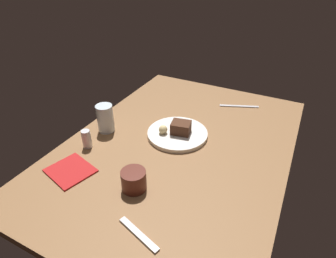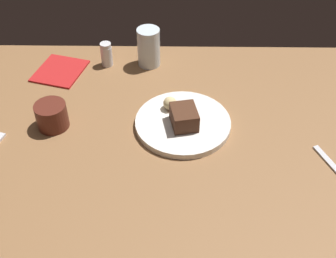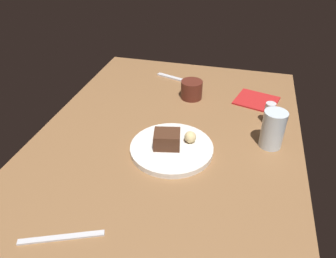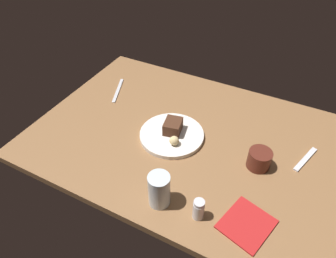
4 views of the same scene
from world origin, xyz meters
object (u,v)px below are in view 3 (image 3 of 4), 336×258
(folded_napkin, at_px, (256,101))
(chocolate_cake_slice, at_px, (167,139))
(coffee_cup, at_px, (192,90))
(dessert_spoon, at_px, (173,78))
(bread_roll, at_px, (190,137))
(salt_shaker, at_px, (269,113))
(butter_knife, at_px, (62,238))
(dessert_plate, at_px, (172,148))
(water_glass, at_px, (273,129))

(folded_napkin, bearing_deg, chocolate_cake_slice, 145.83)
(coffee_cup, distance_m, dessert_spoon, 0.19)
(dessert_spoon, bearing_deg, chocolate_cake_slice, 119.10)
(coffee_cup, bearing_deg, bread_roll, -169.99)
(salt_shaker, relative_size, butter_knife, 0.40)
(salt_shaker, distance_m, coffee_cup, 0.31)
(bread_roll, height_order, folded_napkin, bread_roll)
(dessert_plate, xyz_separation_m, bread_roll, (0.03, -0.05, 0.03))
(bread_roll, relative_size, dessert_spoon, 0.24)
(bread_roll, height_order, salt_shaker, salt_shaker)
(salt_shaker, height_order, butter_knife, salt_shaker)
(bread_roll, bearing_deg, coffee_cup, 10.01)
(coffee_cup, bearing_deg, salt_shaker, -110.68)
(dessert_plate, height_order, bread_roll, bread_roll)
(dessert_spoon, xyz_separation_m, butter_knife, (-0.85, 0.05, -0.00))
(folded_napkin, bearing_deg, salt_shaker, -163.87)
(butter_knife, bearing_deg, coffee_cup, -124.72)
(chocolate_cake_slice, bearing_deg, dessert_spoon, 11.41)
(chocolate_cake_slice, xyz_separation_m, bread_roll, (0.04, -0.06, -0.01))
(chocolate_cake_slice, distance_m, folded_napkin, 0.46)
(water_glass, relative_size, butter_knife, 0.63)
(water_glass, relative_size, dessert_spoon, 0.80)
(dessert_plate, distance_m, salt_shaker, 0.37)
(dessert_spoon, bearing_deg, salt_shaker, 164.80)
(dessert_plate, bearing_deg, salt_shaker, -50.53)
(coffee_cup, height_order, dessert_spoon, coffee_cup)
(dessert_plate, relative_size, water_glass, 2.09)
(butter_knife, bearing_deg, folded_napkin, -140.71)
(water_glass, bearing_deg, bread_roll, 105.71)
(chocolate_cake_slice, xyz_separation_m, folded_napkin, (0.38, -0.26, -0.04))
(chocolate_cake_slice, xyz_separation_m, coffee_cup, (0.34, -0.01, -0.01))
(butter_knife, relative_size, folded_napkin, 1.28)
(water_glass, height_order, dessert_spoon, water_glass)
(bread_roll, xyz_separation_m, coffee_cup, (0.31, 0.05, -0.00))
(salt_shaker, bearing_deg, dessert_plate, 129.47)
(dessert_plate, bearing_deg, bread_roll, -54.90)
(butter_knife, bearing_deg, dessert_spoon, -115.44)
(chocolate_cake_slice, bearing_deg, coffee_cup, -1.56)
(water_glass, height_order, butter_knife, water_glass)
(bread_roll, distance_m, folded_napkin, 0.39)
(dessert_plate, distance_m, butter_knife, 0.40)
(dessert_spoon, distance_m, butter_knife, 0.86)
(chocolate_cake_slice, relative_size, coffee_cup, 0.94)
(salt_shaker, bearing_deg, chocolate_cake_slice, 128.40)
(bread_roll, relative_size, coffee_cup, 0.44)
(dessert_plate, distance_m, coffee_cup, 0.34)
(dessert_plate, xyz_separation_m, folded_napkin, (0.37, -0.24, -0.01))
(dessert_spoon, bearing_deg, dessert_plate, 120.70)
(coffee_cup, distance_m, butter_knife, 0.73)
(salt_shaker, bearing_deg, coffee_cup, 69.32)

